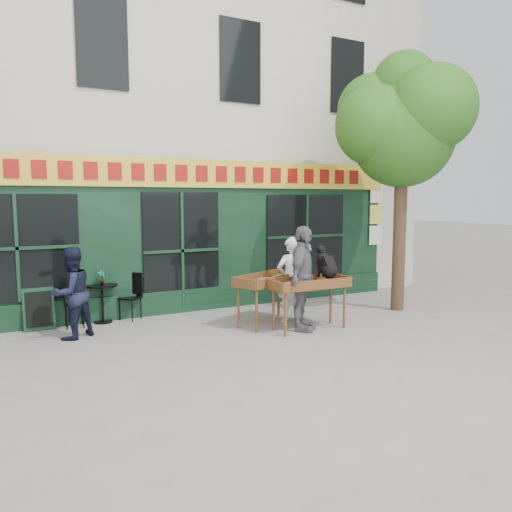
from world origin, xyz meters
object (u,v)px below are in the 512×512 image
at_px(dog, 327,261).
at_px(man_left, 71,293).
at_px(book_cart_center, 309,287).
at_px(bistro_table, 102,296).
at_px(book_cart_right, 268,283).
at_px(man_right, 302,279).
at_px(woman, 291,280).

bearing_deg(dog, man_left, 161.82).
height_order(book_cart_center, dog, dog).
xyz_separation_m(book_cart_center, bistro_table, (-3.33, 2.38, -0.28)).
bearing_deg(book_cart_center, bistro_table, 145.51).
distance_m(dog, book_cart_right, 1.23).
relative_size(book_cart_right, man_left, 1.00).
xyz_separation_m(book_cart_right, man_right, (0.30, -0.75, 0.16)).
xyz_separation_m(dog, bistro_table, (-3.68, 2.43, -0.75)).
bearing_deg(dog, book_cart_right, 136.11).
height_order(book_cart_center, man_right, man_right).
xyz_separation_m(book_cart_center, book_cart_right, (-0.46, 0.76, 0.00)).
distance_m(book_cart_center, man_right, 0.22).
bearing_deg(man_left, book_cart_center, 129.76).
distance_m(woman, bistro_table, 3.76).
bearing_deg(book_cart_right, dog, -68.17).
distance_m(book_cart_center, book_cart_right, 0.88).
height_order(dog, man_right, man_right).
bearing_deg(book_cart_center, man_right, 178.98).
distance_m(man_right, bistro_table, 3.99).
bearing_deg(man_left, man_right, 129.09).
bearing_deg(man_right, book_cart_center, -45.30).
distance_m(woman, man_right, 0.67).
xyz_separation_m(woman, man_left, (-4.03, 0.83, -0.04)).
distance_m(book_cart_center, man_left, 4.29).
xyz_separation_m(book_cart_center, woman, (0.00, 0.65, 0.03)).
xyz_separation_m(dog, man_right, (-0.51, 0.06, -0.31)).
xyz_separation_m(book_cart_center, man_right, (-0.16, 0.01, 0.16)).
height_order(woman, book_cart_right, woman).
bearing_deg(book_cart_center, woman, 91.09).
height_order(book_cart_center, book_cart_right, same).
height_order(man_right, man_left, man_right).
height_order(dog, bistro_table, dog).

